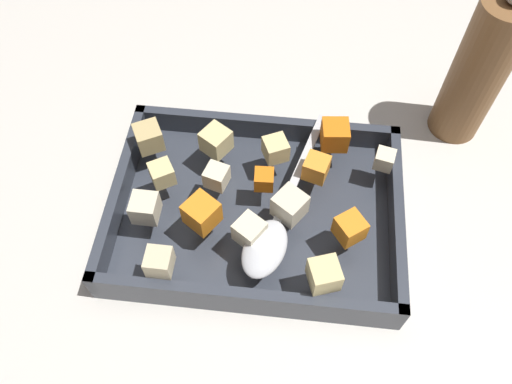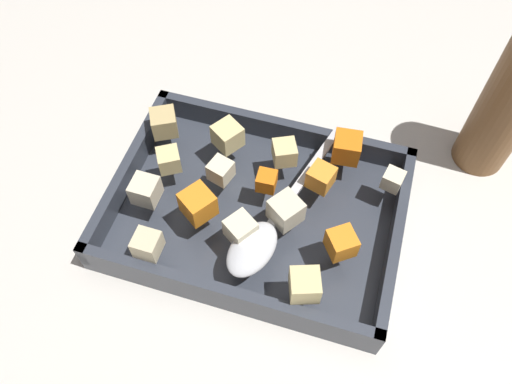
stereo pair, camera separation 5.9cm
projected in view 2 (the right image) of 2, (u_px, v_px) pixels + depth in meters
The scene contains 20 objects.
ground_plane at pixel (265, 233), 0.63m from camera, with size 4.00×4.00×0.00m, color beige.
baking_dish at pixel (256, 212), 0.63m from camera, with size 0.35×0.25×0.05m.
carrot_chunk_corner_se at pixel (341, 243), 0.55m from camera, with size 0.03×0.03×0.03m, color orange.
carrot_chunk_corner_sw at pixel (347, 147), 0.62m from camera, with size 0.03×0.03×0.03m, color orange.
carrot_chunk_corner_ne at pixel (198, 204), 0.57m from camera, with size 0.03×0.03×0.03m, color orange.
carrot_chunk_heap_top at pixel (267, 181), 0.60m from camera, with size 0.02×0.02×0.02m, color orange.
carrot_chunk_near_right at pixel (321, 177), 0.60m from camera, with size 0.03×0.03×0.03m, color orange.
potato_chunk_corner_nw at pixel (228, 136), 0.63m from camera, with size 0.03×0.03×0.03m, color #E0CC89.
potato_chunk_front_center at pixel (241, 229), 0.56m from camera, with size 0.03×0.03×0.03m, color beige.
potato_chunk_far_left at pixel (305, 285), 0.52m from camera, with size 0.03×0.03×0.03m, color #E0CC89.
potato_chunk_rim_edge at pixel (169, 160), 0.61m from camera, with size 0.03×0.03×0.03m, color #E0CC89.
potato_chunk_heap_side at pixel (393, 180), 0.60m from camera, with size 0.02×0.02×0.02m, color beige.
potato_chunk_near_left at pixel (147, 244), 0.55m from camera, with size 0.03×0.03×0.03m, color beige.
potato_chunk_mid_right at pixel (164, 123), 0.64m from camera, with size 0.03×0.03×0.03m, color tan.
potato_chunk_back_center at pixel (287, 153), 0.62m from camera, with size 0.03×0.03×0.03m, color #E0CC89.
potato_chunk_under_handle at pixel (221, 171), 0.60m from camera, with size 0.03×0.03×0.03m, color beige.
parsnip_chunk_mid_left at pixel (145, 190), 0.59m from camera, with size 0.03×0.03×0.03m, color beige.
parsnip_chunk_far_right at pixel (285, 212), 0.57m from camera, with size 0.03×0.03×0.03m, color beige.
serving_spoon at pixel (258, 239), 0.56m from camera, with size 0.09×0.24×0.02m.
pepper_mill at pixel (509, 104), 0.60m from camera, with size 0.07×0.07×0.23m.
Camera 2 is at (0.07, -0.28, 0.56)m, focal length 35.75 mm.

